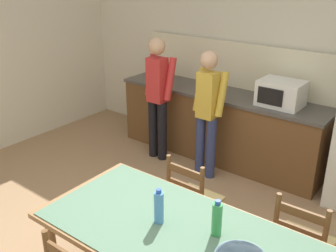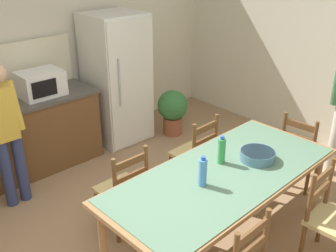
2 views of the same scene
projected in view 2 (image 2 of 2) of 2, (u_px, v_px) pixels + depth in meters
wall_back at (4, 48)px, 4.67m from camera, size 6.52×0.12×2.90m
refrigerator at (117, 79)px, 5.38m from camera, size 0.74×0.73×1.78m
microwave at (41, 84)px, 4.65m from camera, size 0.50×0.39×0.30m
dining_table at (223, 179)px, 3.46m from camera, size 2.28×1.03×0.77m
bottle_near_centre at (203, 172)px, 3.20m from camera, size 0.07×0.07×0.27m
bottle_off_centre at (222, 151)px, 3.53m from camera, size 0.07×0.07×0.27m
serving_bowl at (258, 155)px, 3.61m from camera, size 0.32×0.32×0.09m
chair_side_far_left at (124, 190)px, 3.77m from camera, size 0.42×0.41×0.91m
chair_side_far_right at (195, 154)px, 4.41m from camera, size 0.43×0.41×0.91m
chair_head_end at (301, 151)px, 4.46m from camera, size 0.43×0.44×0.91m
chair_side_near_right at (331, 219)px, 3.38m from camera, size 0.44×0.42×0.91m
person_at_counter at (6, 129)px, 3.97m from camera, size 0.39×0.27×1.57m
potted_plant at (173, 109)px, 5.72m from camera, size 0.44×0.44×0.67m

